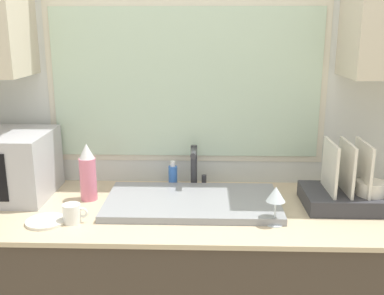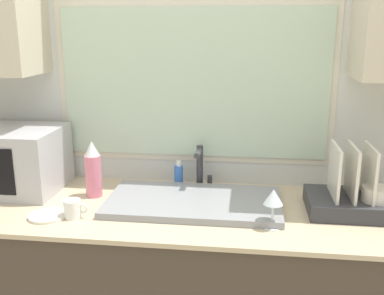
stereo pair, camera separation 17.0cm
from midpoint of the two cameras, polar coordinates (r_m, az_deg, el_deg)
name	(u,v)px [view 2 (the right image)]	position (r m, az deg, el deg)	size (l,w,h in m)	color
wall_back	(194,91)	(2.18, 2.45, 7.18)	(6.00, 0.38, 2.60)	silver
sink_basin	(194,202)	(2.00, 2.67, -6.96)	(0.76, 0.42, 0.03)	gray
faucet	(200,164)	(2.17, 3.31, -2.14)	(0.08, 0.15, 0.21)	#333338
microwave	(10,159)	(2.28, -20.15, -1.45)	(0.48, 0.38, 0.30)	#B2B2B7
dish_rack	(352,197)	(2.05, 21.92, -5.93)	(0.35, 0.28, 0.29)	#333338
spray_bottle	(93,170)	(2.10, -10.20, -2.86)	(0.07, 0.07, 0.26)	#D8728C
soap_bottle	(179,175)	(2.21, 0.51, -3.58)	(0.04, 0.04, 0.13)	blue
mug_near_sink	(73,209)	(1.90, -12.42, -7.67)	(0.10, 0.07, 0.08)	white
wine_glass	(273,199)	(1.78, 13.01, -6.40)	(0.08, 0.08, 0.16)	silver
small_plate	(48,216)	(1.95, -15.45, -8.39)	(0.16, 0.16, 0.01)	silver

